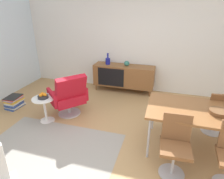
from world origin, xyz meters
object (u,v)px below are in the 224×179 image
Objects in this scene: vase_sculptural_dark at (127,63)px; wooden_bowl_on_table at (219,112)px; lounge_chair_red at (69,95)px; dining_table at (202,113)px; side_table_round at (45,107)px; fruit_bowl at (43,96)px; dining_chair_front_left at (175,144)px; sideboard at (124,76)px; dining_chair_back_right at (217,111)px; magazine_stack at (14,102)px; vase_cobalt at (108,61)px.

vase_sculptural_dark is 0.54× the size of wooden_bowl_on_table.
vase_sculptural_dark is at bearing 60.81° from lounge_chair_red.
vase_sculptural_dark is 1.81m from lounge_chair_red.
dining_table reaches higher than side_table_round.
side_table_round is 0.24m from fruit_bowl.
dining_chair_front_left is 0.90× the size of lounge_chair_red.
fruit_bowl is at bearing -121.13° from sideboard.
sideboard is at bearing 58.87° from fruit_bowl.
dining_table is at bearing -49.85° from sideboard.
dining_chair_back_right is 4.23m from magazine_stack.
vase_cobalt is 0.35× the size of dining_chair_back_right.
wooden_bowl_on_table is (1.87, -2.02, 0.33)m from sideboard.
vase_sculptural_dark reaches higher than side_table_round.
side_table_round is 1.10m from magazine_stack.
vase_cobalt reaches higher than magazine_stack.
vase_sculptural_dark is at bearing 35.56° from magazine_stack.
lounge_chair_red is at bearing 155.27° from dining_chair_front_left.
vase_cobalt is 0.57× the size of side_table_round.
dining_chair_front_left reaches higher than side_table_round.
dining_table is 2.51m from lounge_chair_red.
wooden_bowl_on_table is at bearing -5.59° from magazine_stack.
lounge_chair_red is 1.82× the size of side_table_round.
dining_chair_front_left is (-0.71, -1.12, 0.00)m from dining_chair_back_right.
fruit_bowl is (-0.00, 0.00, 0.24)m from side_table_round.
vase_sculptural_dark is 2.71m from wooden_bowl_on_table.
dining_chair_back_right is (2.02, -1.41, 0.03)m from sideboard.
lounge_chair_red is (-0.36, -1.56, -0.35)m from vase_cobalt.
lounge_chair_red is at bearing 2.59° from magazine_stack.
vase_sculptural_dark is 0.15× the size of lounge_chair_red.
magazine_stack is at bearing -143.60° from sideboard.
vase_cobalt reaches higher than side_table_round.
magazine_stack is (-1.76, -1.62, -0.68)m from vase_cobalt.
fruit_bowl is at bearing -15.73° from magazine_stack.
dining_chair_back_right is 3.21m from fruit_bowl.
fruit_bowl is (-2.47, 0.61, 0.09)m from dining_chair_front_left.
fruit_bowl is (-3.17, -0.50, 0.09)m from dining_chair_back_right.
dining_table is 1.87× the size of dining_chair_back_right.
lounge_chair_red reaches higher than wooden_bowl_on_table.
sideboard is at bearing 132.82° from wooden_bowl_on_table.
vase_cobalt is at bearing 77.14° from lounge_chair_red.
dining_chair_back_right is at bearing 9.02° from fruit_bowl.
vase_cobalt is 2.11× the size of vase_sculptural_dark.
vase_cobalt is 0.35× the size of dining_chair_front_left.
sideboard is 2.59m from dining_table.
wooden_bowl_on_table is 0.69m from dining_chair_back_right.
side_table_round is at bearing -122.59° from vase_sculptural_dark.
magazine_stack is at bearing -137.24° from vase_cobalt.
dining_table is at bearing -43.12° from vase_cobalt.
side_table_round is 2.60× the size of fruit_bowl.
sideboard is at bearing 130.15° from dining_table.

